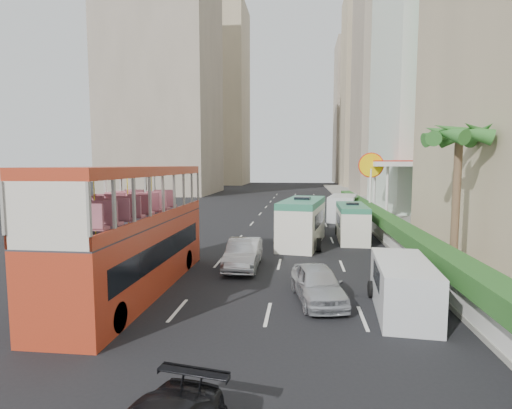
# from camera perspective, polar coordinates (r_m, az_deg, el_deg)

# --- Properties ---
(ground_plane) EXTENTS (200.00, 200.00, 0.00)m
(ground_plane) POSITION_cam_1_polar(r_m,az_deg,el_deg) (16.11, 3.77, -12.90)
(ground_plane) COLOR black
(ground_plane) RESTS_ON ground
(double_decker_bus) EXTENTS (2.50, 11.00, 5.06)m
(double_decker_bus) POSITION_cam_1_polar(r_m,az_deg,el_deg) (16.87, -17.02, -3.43)
(double_decker_bus) COLOR #B5351B
(double_decker_bus) RESTS_ON ground
(car_silver_lane_a) EXTENTS (1.56, 4.38, 1.44)m
(car_silver_lane_a) POSITION_cam_1_polar(r_m,az_deg,el_deg) (20.18, -1.80, -9.04)
(car_silver_lane_a) COLOR silver
(car_silver_lane_a) RESTS_ON ground
(car_silver_lane_b) EXTENTS (2.34, 4.24, 1.36)m
(car_silver_lane_b) POSITION_cam_1_polar(r_m,az_deg,el_deg) (15.67, 8.77, -13.50)
(car_silver_lane_b) COLOR silver
(car_silver_lane_b) RESTS_ON ground
(van_asset) EXTENTS (3.10, 5.69, 1.51)m
(van_asset) POSITION_cam_1_polar(r_m,az_deg,el_deg) (31.93, 7.08, -3.60)
(van_asset) COLOR silver
(van_asset) RESTS_ON ground
(minibus_near) EXTENTS (3.22, 6.85, 2.92)m
(minibus_near) POSITION_cam_1_polar(r_m,az_deg,el_deg) (25.90, 6.62, -2.50)
(minibus_near) COLOR silver
(minibus_near) RESTS_ON ground
(minibus_far) EXTENTS (1.95, 5.51, 2.43)m
(minibus_far) POSITION_cam_1_polar(r_m,az_deg,el_deg) (28.01, 13.52, -2.51)
(minibus_far) COLOR silver
(minibus_far) RESTS_ON ground
(panel_van_near) EXTENTS (2.16, 4.62, 1.80)m
(panel_van_near) POSITION_cam_1_polar(r_m,az_deg,el_deg) (15.11, 20.24, -10.95)
(panel_van_near) COLOR silver
(panel_van_near) RESTS_ON ground
(panel_van_far) EXTENTS (3.29, 6.01, 2.27)m
(panel_van_far) POSITION_cam_1_polar(r_m,az_deg,el_deg) (38.19, 12.29, -0.44)
(panel_van_far) COLOR silver
(panel_van_far) RESTS_ON ground
(sidewalk) EXTENTS (6.00, 120.00, 0.18)m
(sidewalk) POSITION_cam_1_polar(r_m,az_deg,el_deg) (41.40, 18.06, -1.58)
(sidewalk) COLOR #99968C
(sidewalk) RESTS_ON ground
(kerb_wall) EXTENTS (0.30, 44.00, 1.00)m
(kerb_wall) POSITION_cam_1_polar(r_m,az_deg,el_deg) (30.09, 17.02, -3.06)
(kerb_wall) COLOR silver
(kerb_wall) RESTS_ON sidewalk
(hedge) EXTENTS (1.10, 44.00, 0.70)m
(hedge) POSITION_cam_1_polar(r_m,az_deg,el_deg) (29.98, 17.06, -1.46)
(hedge) COLOR #2D6626
(hedge) RESTS_ON kerb_wall
(palm_tree) EXTENTS (0.36, 0.36, 6.40)m
(palm_tree) POSITION_cam_1_polar(r_m,az_deg,el_deg) (20.59, 26.66, 0.20)
(palm_tree) COLOR brown
(palm_tree) RESTS_ON sidewalk
(shell_station) EXTENTS (6.50, 8.00, 5.50)m
(shell_station) POSITION_cam_1_polar(r_m,az_deg,el_deg) (39.43, 20.18, 1.88)
(shell_station) COLOR silver
(shell_station) RESTS_ON ground
(tower_mid) EXTENTS (16.00, 16.00, 50.00)m
(tower_mid) POSITION_cam_1_polar(r_m,az_deg,el_deg) (77.84, 20.46, 20.14)
(tower_mid) COLOR tan
(tower_mid) RESTS_ON ground
(tower_far_a) EXTENTS (14.00, 14.00, 44.00)m
(tower_far_a) POSITION_cam_1_polar(r_m,az_deg,el_deg) (100.04, 16.43, 15.18)
(tower_far_a) COLOR tan
(tower_far_a) RESTS_ON ground
(tower_far_b) EXTENTS (14.00, 14.00, 40.00)m
(tower_far_b) POSITION_cam_1_polar(r_m,az_deg,el_deg) (121.27, 14.59, 12.56)
(tower_far_b) COLOR tan
(tower_far_b) RESTS_ON ground
(tower_left_a) EXTENTS (18.00, 18.00, 52.00)m
(tower_left_a) POSITION_cam_1_polar(r_m,az_deg,el_deg) (77.34, -13.24, 21.20)
(tower_left_a) COLOR tan
(tower_left_a) RESTS_ON ground
(tower_left_b) EXTENTS (16.00, 16.00, 46.00)m
(tower_left_b) POSITION_cam_1_polar(r_m,az_deg,el_deg) (109.15, -5.73, 15.09)
(tower_left_b) COLOR tan
(tower_left_b) RESTS_ON ground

